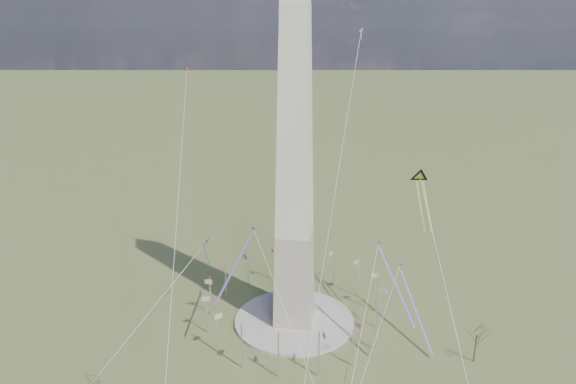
# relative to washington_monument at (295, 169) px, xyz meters

# --- Properties ---
(ground) EXTENTS (2000.00, 2000.00, 0.00)m
(ground) POSITION_rel_washington_monument_xyz_m (0.00, 0.00, -47.95)
(ground) COLOR #46592C
(ground) RESTS_ON ground
(plaza) EXTENTS (36.00, 36.00, 0.80)m
(plaza) POSITION_rel_washington_monument_xyz_m (0.00, 0.00, -47.55)
(plaza) COLOR #A29A94
(plaza) RESTS_ON ground
(washington_monument) EXTENTS (15.56, 15.56, 100.00)m
(washington_monument) POSITION_rel_washington_monument_xyz_m (0.00, 0.00, 0.00)
(washington_monument) COLOR #B2A195
(washington_monument) RESTS_ON plaza
(flagpole_ring) EXTENTS (54.40, 54.40, 13.00)m
(flagpole_ring) POSITION_rel_washington_monument_xyz_m (-0.00, -0.00, -40.68)
(flagpole_ring) COLOR white
(flagpole_ring) RESTS_ON ground
(tree_near) EXTENTS (6.97, 6.97, 12.20)m
(tree_near) POSITION_rel_washington_monument_xyz_m (50.16, -11.30, -39.25)
(tree_near) COLOR #46352A
(tree_near) RESTS_ON ground
(tree_far) EXTENTS (5.09, 5.09, 8.91)m
(tree_far) POSITION_rel_washington_monument_xyz_m (-41.01, -42.56, -41.61)
(tree_far) COLOR #46352A
(tree_far) RESTS_ON ground
(kite_delta_black) EXTENTS (6.44, 16.97, 13.90)m
(kite_delta_black) POSITION_rel_washington_monument_xyz_m (34.63, 11.05, -4.90)
(kite_delta_black) COLOR black
(kite_delta_black) RESTS_ON ground
(kite_diamond_purple) EXTENTS (1.90, 3.19, 10.19)m
(kite_diamond_purple) POSITION_rel_washington_monument_xyz_m (-26.30, -0.67, -24.58)
(kite_diamond_purple) COLOR navy
(kite_diamond_purple) RESTS_ON ground
(kite_streamer_left) EXTENTS (10.86, 19.83, 14.81)m
(kite_streamer_left) POSITION_rel_washington_monument_xyz_m (26.95, -8.50, -24.61)
(kite_streamer_left) COLOR #D8224B
(kite_streamer_left) RESTS_ON ground
(kite_streamer_mid) EXTENTS (7.32, 20.79, 14.65)m
(kite_streamer_mid) POSITION_rel_washington_monument_xyz_m (-13.64, -8.98, -22.74)
(kite_streamer_mid) COLOR #D8224B
(kite_streamer_mid) RESTS_ON ground
(kite_streamer_right) EXTENTS (10.19, 22.99, 16.60)m
(kite_streamer_right) POSITION_rel_washington_monument_xyz_m (33.68, 2.46, -37.00)
(kite_streamer_right) COLOR #D8224B
(kite_streamer_right) RESTS_ON ground
(kite_small_red) EXTENTS (1.33, 1.88, 3.91)m
(kite_small_red) POSITION_rel_washington_monument_xyz_m (-42.80, 36.93, 22.77)
(kite_small_red) COLOR #F53B1C
(kite_small_red) RESTS_ON ground
(kite_small_white) EXTENTS (1.51, 1.33, 4.03)m
(kite_small_white) POSITION_rel_washington_monument_xyz_m (14.94, 51.41, 35.23)
(kite_small_white) COLOR silver
(kite_small_white) RESTS_ON ground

